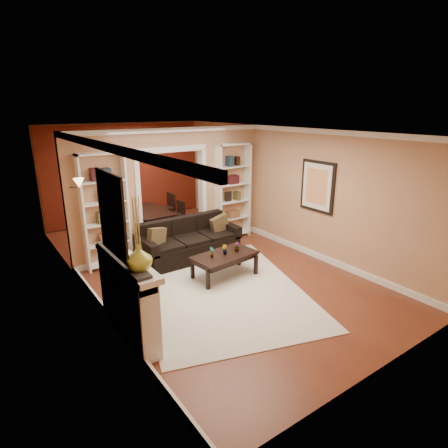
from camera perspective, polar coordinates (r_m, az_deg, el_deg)
floor at (r=7.76m, az=-3.50°, el=-6.23°), size 8.00×8.00×0.00m
ceiling at (r=7.12m, az=-3.91°, el=14.08°), size 8.00×8.00×0.00m
wall_back at (r=10.88m, az=-14.85°, el=7.56°), size 8.00×0.00×8.00m
wall_front at (r=4.58m, az=23.58°, el=-6.78°), size 8.00×0.00×8.00m
wall_left at (r=6.49m, az=-20.89°, el=0.50°), size 0.00×8.00×8.00m
wall_right at (r=8.68m, az=9.14°, el=5.51°), size 0.00×8.00×8.00m
partition_wall at (r=8.35m, az=-8.01°, el=5.09°), size 4.50×0.15×2.70m
red_back_panel at (r=10.86m, az=-14.78°, el=7.38°), size 4.44×0.04×2.64m
dining_window at (r=10.78m, az=-14.80°, el=8.56°), size 0.78×0.03×0.98m
area_rug at (r=6.79m, az=-0.53°, el=-9.80°), size 3.69×4.41×0.01m
sofa at (r=7.97m, az=-5.27°, el=-2.39°), size 2.14×0.93×0.84m
pillow_left at (r=7.56m, az=-10.24°, el=-2.08°), size 0.44×0.27×0.43m
pillow_right at (r=8.27m, az=-0.67°, el=-0.09°), size 0.43×0.16×0.42m
coffee_table at (r=7.15m, az=0.09°, el=-6.35°), size 1.28×0.79×0.46m
plant_left at (r=6.87m, az=-1.86°, el=-4.32°), size 0.13×0.12×0.21m
plant_center at (r=7.02m, az=0.09°, el=-3.94°), size 0.10×0.12×0.18m
plant_right at (r=7.18m, az=1.95°, el=-3.47°), size 0.10×0.10×0.18m
bookshelf_left at (r=7.68m, az=-17.68°, el=1.80°), size 0.90×0.30×2.30m
bookshelf_right at (r=9.05m, az=1.32°, el=4.92°), size 0.90×0.30×2.30m
fireplace at (r=5.48m, az=-14.25°, el=-10.73°), size 0.32×1.70×1.16m
vase at (r=4.75m, az=-12.83°, el=-5.07°), size 0.42×0.42×0.34m
mirror at (r=4.98m, az=-16.79°, el=1.38°), size 0.03×0.95×1.10m
wall_sconce at (r=6.93m, az=-21.69°, el=5.53°), size 0.18×0.18×0.22m
framed_art at (r=7.94m, az=14.01°, el=5.57°), size 0.04×0.85×1.05m
dining_table at (r=9.97m, az=-11.19°, el=0.59°), size 1.58×0.88×0.55m
dining_chair_nw at (r=9.45m, az=-13.54°, el=0.56°), size 0.57×0.57×0.89m
dining_chair_ne at (r=9.90m, az=-7.62°, el=1.32°), size 0.46×0.46×0.78m
dining_chair_sw at (r=10.00m, az=-14.81°, el=1.20°), size 0.43×0.43×0.82m
dining_chair_se at (r=10.40m, az=-9.17°, el=2.31°), size 0.55×0.55×0.87m
chandelier at (r=9.59m, az=-12.37°, el=10.52°), size 0.50×0.50×0.30m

